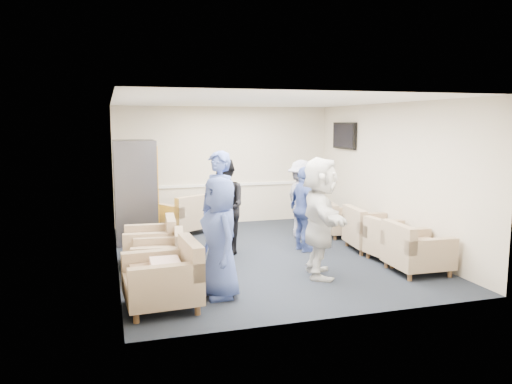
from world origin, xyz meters
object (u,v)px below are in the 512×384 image
object	(u,v)px
armchair_right_near	(414,252)
armchair_corner	(185,217)
armchair_left_mid	(162,258)
person_front_right	(320,217)
person_back_left	(225,207)
person_mid_left	(219,211)
armchair_right_midnear	(393,243)
vending_machine	(136,191)
person_front_left	(220,238)
person_mid_right	(304,209)
armchair_left_near	(167,280)
person_back_right	(302,200)
armchair_right_far	(343,222)
armchair_left_far	(154,245)
armchair_right_midfar	(369,232)

from	to	relation	value
armchair_right_near	armchair_corner	bearing A→B (deg)	40.28
armchair_left_mid	person_front_right	world-z (taller)	person_front_right
armchair_left_mid	armchair_right_near	distance (m)	3.92
armchair_left_mid	person_back_left	distance (m)	1.72
armchair_left_mid	person_mid_left	size ratio (longest dim) A/B	0.45
armchair_right_near	armchair_right_midnear	distance (m)	0.67
armchair_right_midnear	vending_machine	size ratio (longest dim) A/B	0.44
person_front_left	armchair_right_midnear	bearing A→B (deg)	97.35
armchair_right_near	vending_machine	xyz separation A→B (m)	(-4.04, 3.39, 0.66)
person_mid_right	armchair_left_mid	bearing A→B (deg)	101.42
person_mid_left	person_front_right	distance (m)	1.60
armchair_left_near	person_mid_left	world-z (taller)	person_mid_left
vending_machine	person_front_right	distance (m)	4.03
armchair_corner	person_mid_right	size ratio (longest dim) A/B	0.79
person_back_right	person_front_right	bearing A→B (deg)	163.09
armchair_corner	person_mid_left	bearing A→B (deg)	62.52
armchair_right_far	armchair_left_near	bearing A→B (deg)	135.86
person_front_right	armchair_left_mid	bearing A→B (deg)	91.43
person_mid_left	person_back_left	bearing A→B (deg)	132.71
armchair_left_far	person_mid_right	world-z (taller)	person_mid_right
armchair_right_near	person_back_right	xyz separation A→B (m)	(-0.82, 2.70, 0.46)
armchair_corner	armchair_right_midfar	bearing A→B (deg)	111.71
armchair_right_near	armchair_right_midnear	xyz separation A→B (m)	(0.04, 0.67, -0.02)
armchair_right_midnear	person_mid_right	xyz separation A→B (m)	(-1.18, 1.08, 0.46)
person_mid_left	armchair_right_midfar	bearing A→B (deg)	68.68
armchair_left_near	person_back_right	distance (m)	4.37
armchair_right_far	person_mid_left	bearing A→B (deg)	126.05
armchair_left_mid	armchair_right_midfar	distance (m)	3.89
armchair_corner	person_mid_right	distance (m)	2.82
person_back_right	armchair_left_near	bearing A→B (deg)	133.77
person_mid_left	armchair_left_far	bearing A→B (deg)	-148.92
person_back_right	person_back_left	bearing A→B (deg)	111.71
armchair_left_mid	person_mid_right	world-z (taller)	person_mid_right
vending_machine	person_mid_left	bearing A→B (deg)	-63.27
armchair_left_near	armchair_left_far	size ratio (longest dim) A/B	1.08
armchair_right_midnear	person_mid_right	distance (m)	1.67
armchair_left_mid	person_back_right	distance (m)	3.54
armchair_right_near	vending_machine	size ratio (longest dim) A/B	0.44
person_front_left	armchair_left_near	bearing A→B (deg)	-82.60
armchair_left_mid	person_front_left	world-z (taller)	person_front_left
armchair_right_far	person_front_left	size ratio (longest dim) A/B	0.52
armchair_left_near	armchair_right_midfar	bearing A→B (deg)	111.86
armchair_left_near	person_back_left	size ratio (longest dim) A/B	0.56
person_back_left	armchair_left_far	bearing A→B (deg)	-95.06
armchair_left_mid	armchair_right_midnear	bearing A→B (deg)	93.91
armchair_right_far	person_front_right	world-z (taller)	person_front_right
person_mid_left	person_back_left	xyz separation A→B (m)	(0.29, 0.85, -0.09)
vending_machine	person_back_left	size ratio (longest dim) A/B	1.16
armchair_left_mid	person_mid_left	distance (m)	1.16
armchair_left_mid	armchair_corner	distance (m)	3.05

